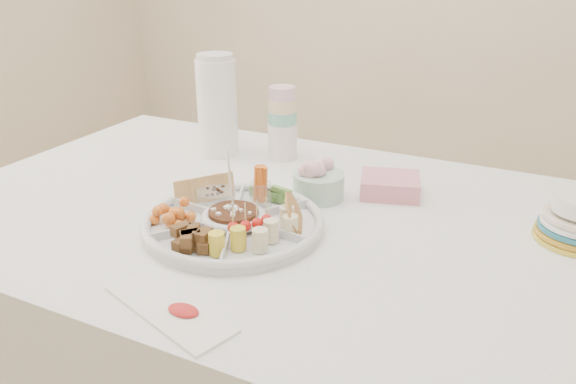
% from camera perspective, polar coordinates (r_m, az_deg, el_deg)
% --- Properties ---
extents(dining_table, '(1.52, 1.02, 0.76)m').
position_cam_1_polar(dining_table, '(1.51, -2.80, -14.65)').
color(dining_table, white).
rests_on(dining_table, floor).
extents(party_tray, '(0.42, 0.42, 0.04)m').
position_cam_1_polar(party_tray, '(1.20, -5.52, -2.86)').
color(party_tray, silver).
rests_on(party_tray, dining_table).
extents(bean_dip, '(0.12, 0.12, 0.04)m').
position_cam_1_polar(bean_dip, '(1.20, -5.54, -2.54)').
color(bean_dip, '#54290D').
rests_on(bean_dip, party_tray).
extents(tortillas, '(0.11, 0.11, 0.06)m').
position_cam_1_polar(tortillas, '(1.18, 0.68, -2.07)').
color(tortillas, olive).
rests_on(tortillas, party_tray).
extents(carrot_cucumber, '(0.11, 0.11, 0.09)m').
position_cam_1_polar(carrot_cucumber, '(1.28, -2.05, 0.97)').
color(carrot_cucumber, orange).
rests_on(carrot_cucumber, party_tray).
extents(pita_raisins, '(0.13, 0.13, 0.06)m').
position_cam_1_polar(pita_raisins, '(1.31, -7.73, 0.24)').
color(pita_raisins, tan).
rests_on(pita_raisins, party_tray).
extents(cherries, '(0.11, 0.11, 0.04)m').
position_cam_1_polar(cherries, '(1.22, -11.59, -2.13)').
color(cherries, orange).
rests_on(cherries, party_tray).
extents(granola_chunks, '(0.11, 0.11, 0.04)m').
position_cam_1_polar(granola_chunks, '(1.11, -9.66, -4.72)').
color(granola_chunks, '#482410').
rests_on(granola_chunks, party_tray).
extents(banana_tomato, '(0.11, 0.11, 0.08)m').
position_cam_1_polar(banana_tomato, '(1.08, -2.97, -3.85)').
color(banana_tomato, '#FFE472').
rests_on(banana_tomato, party_tray).
extents(cup_stack, '(0.10, 0.10, 0.23)m').
position_cam_1_polar(cup_stack, '(1.59, -0.57, 7.41)').
color(cup_stack, beige).
rests_on(cup_stack, dining_table).
extents(thermos, '(0.13, 0.13, 0.30)m').
position_cam_1_polar(thermos, '(1.63, -7.21, 8.83)').
color(thermos, white).
rests_on(thermos, dining_table).
extents(flower_bowl, '(0.13, 0.13, 0.09)m').
position_cam_1_polar(flower_bowl, '(1.35, 3.12, 1.26)').
color(flower_bowl, '#94B39E').
rests_on(flower_bowl, dining_table).
extents(napkin_stack, '(0.17, 0.16, 0.05)m').
position_cam_1_polar(napkin_stack, '(1.39, 10.32, 0.67)').
color(napkin_stack, pink).
rests_on(napkin_stack, dining_table).
extents(placemat, '(0.28, 0.17, 0.01)m').
position_cam_1_polar(placemat, '(0.98, -12.01, -11.51)').
color(placemat, silver).
rests_on(placemat, dining_table).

